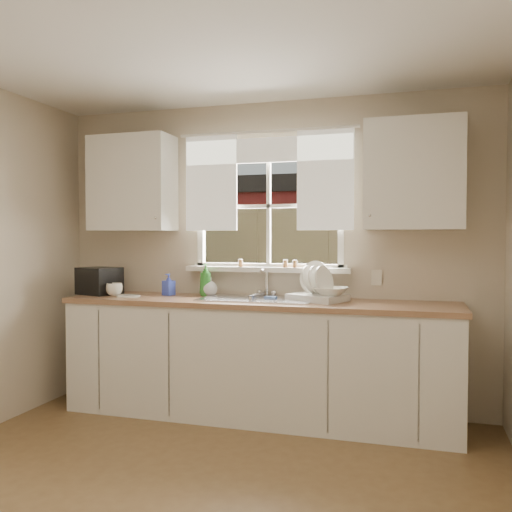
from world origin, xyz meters
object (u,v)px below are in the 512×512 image
(soap_bottle_a, at_px, (206,280))
(cup, at_px, (114,290))
(dish_rack, at_px, (317,292))
(black_appliance, at_px, (99,281))

(soap_bottle_a, distance_m, cup, 0.76)
(dish_rack, relative_size, cup, 3.61)
(soap_bottle_a, relative_size, cup, 1.99)
(soap_bottle_a, relative_size, black_appliance, 0.86)
(cup, distance_m, black_appliance, 0.22)
(soap_bottle_a, height_order, cup, soap_bottle_a)
(soap_bottle_a, bearing_deg, cup, -160.46)
(dish_rack, bearing_deg, soap_bottle_a, 174.57)
(dish_rack, relative_size, soap_bottle_a, 1.82)
(dish_rack, height_order, soap_bottle_a, dish_rack)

